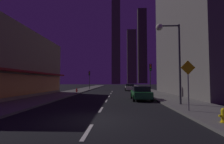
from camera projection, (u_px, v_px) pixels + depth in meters
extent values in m
cube|color=black|center=(113.00, 90.00, 40.58)|extent=(78.00, 136.00, 0.10)
cube|color=#605E59|center=(143.00, 89.00, 40.32)|extent=(4.00, 76.00, 0.15)
cube|color=#605E59|center=(84.00, 89.00, 40.85)|extent=(4.00, 76.00, 0.15)
cube|color=silver|center=(87.00, 132.00, 6.66)|extent=(0.16, 2.20, 0.01)
cube|color=silver|center=(101.00, 110.00, 11.85)|extent=(0.16, 2.20, 0.01)
cube|color=silver|center=(106.00, 101.00, 17.03)|extent=(0.16, 2.20, 0.01)
cube|color=silver|center=(109.00, 96.00, 22.22)|extent=(0.16, 2.20, 0.01)
cube|color=silver|center=(111.00, 94.00, 27.41)|extent=(0.16, 2.20, 0.01)
cube|color=silver|center=(112.00, 92.00, 32.60)|extent=(0.16, 2.20, 0.01)
cube|color=#D88C3F|center=(34.00, 84.00, 20.57)|extent=(0.10, 16.83, 2.20)
cube|color=maroon|center=(38.00, 73.00, 20.63)|extent=(0.90, 17.43, 0.20)
cube|color=slate|center=(210.00, 29.00, 24.59)|extent=(11.00, 20.00, 19.25)
cube|color=brown|center=(116.00, 32.00, 126.94)|extent=(6.35, 5.19, 77.42)
cube|color=#524E3D|center=(132.00, 57.00, 153.38)|extent=(8.22, 5.06, 48.79)
cube|color=#403D30|center=(142.00, 46.00, 167.50)|extent=(8.64, 5.84, 74.15)
cube|color=#1E722D|center=(141.00, 94.00, 17.90)|extent=(1.80, 4.20, 0.65)
cube|color=black|center=(141.00, 89.00, 17.73)|extent=(1.64, 2.00, 0.55)
cylinder|color=black|center=(132.00, 96.00, 19.31)|extent=(0.22, 0.68, 0.68)
cylinder|color=black|center=(147.00, 96.00, 19.24)|extent=(0.22, 0.68, 0.68)
cylinder|color=black|center=(134.00, 98.00, 16.52)|extent=(0.22, 0.68, 0.68)
cylinder|color=black|center=(152.00, 98.00, 16.45)|extent=(0.22, 0.68, 0.68)
sphere|color=white|center=(134.00, 92.00, 19.97)|extent=(0.18, 0.18, 0.18)
sphere|color=white|center=(143.00, 93.00, 19.92)|extent=(0.18, 0.18, 0.18)
cube|color=silver|center=(130.00, 88.00, 35.79)|extent=(1.80, 4.20, 0.65)
cube|color=black|center=(130.00, 85.00, 35.62)|extent=(1.64, 2.00, 0.55)
cylinder|color=black|center=(125.00, 89.00, 37.21)|extent=(0.22, 0.68, 0.68)
cylinder|color=black|center=(133.00, 89.00, 37.14)|extent=(0.22, 0.68, 0.68)
cylinder|color=black|center=(126.00, 89.00, 34.42)|extent=(0.22, 0.68, 0.68)
cylinder|color=black|center=(134.00, 89.00, 34.35)|extent=(0.22, 0.68, 0.68)
sphere|color=white|center=(127.00, 87.00, 37.86)|extent=(0.18, 0.18, 0.18)
sphere|color=white|center=(132.00, 87.00, 37.82)|extent=(0.18, 0.18, 0.18)
cylinder|color=yellow|center=(224.00, 116.00, 7.52)|extent=(0.22, 0.22, 0.55)
sphere|color=yellow|center=(224.00, 110.00, 7.53)|extent=(0.21, 0.21, 0.21)
cylinder|color=yellow|center=(224.00, 122.00, 7.50)|extent=(0.30, 0.30, 0.06)
cylinder|color=yellow|center=(220.00, 116.00, 7.52)|extent=(0.10, 0.10, 0.10)
cylinder|color=red|center=(77.00, 90.00, 28.88)|extent=(0.22, 0.22, 0.55)
sphere|color=red|center=(77.00, 89.00, 28.89)|extent=(0.21, 0.21, 0.21)
cylinder|color=red|center=(77.00, 92.00, 28.86)|extent=(0.30, 0.30, 0.06)
cylinder|color=red|center=(76.00, 90.00, 28.89)|extent=(0.10, 0.10, 0.10)
cylinder|color=red|center=(78.00, 90.00, 28.87)|extent=(0.10, 0.10, 0.10)
cylinder|color=#2D2D2D|center=(150.00, 79.00, 22.70)|extent=(0.12, 0.12, 4.20)
cube|color=black|center=(150.00, 67.00, 22.59)|extent=(0.32, 0.24, 0.90)
sphere|color=red|center=(151.00, 65.00, 22.47)|extent=(0.18, 0.18, 0.18)
sphere|color=#F2B20C|center=(151.00, 67.00, 22.46)|extent=(0.18, 0.18, 0.18)
sphere|color=#19D833|center=(151.00, 69.00, 22.44)|extent=(0.18, 0.18, 0.18)
cylinder|color=#2D2D2D|center=(89.00, 80.00, 39.25)|extent=(0.12, 0.12, 4.20)
cube|color=black|center=(89.00, 73.00, 39.14)|extent=(0.32, 0.24, 0.90)
sphere|color=red|center=(89.00, 72.00, 39.02)|extent=(0.18, 0.18, 0.18)
sphere|color=#F2B20C|center=(89.00, 73.00, 39.01)|extent=(0.18, 0.18, 0.18)
sphere|color=#19D833|center=(89.00, 74.00, 38.99)|extent=(0.18, 0.18, 0.18)
cylinder|color=#38383D|center=(180.00, 64.00, 13.73)|extent=(0.16, 0.16, 6.50)
cylinder|color=#38383D|center=(169.00, 26.00, 13.93)|extent=(1.60, 0.12, 0.12)
sphere|color=#FCF7CC|center=(159.00, 27.00, 13.96)|extent=(0.56, 0.56, 0.56)
cylinder|color=slate|center=(188.00, 91.00, 10.60)|extent=(0.08, 0.08, 2.40)
cube|color=yellow|center=(188.00, 68.00, 10.65)|extent=(0.91, 0.03, 0.91)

